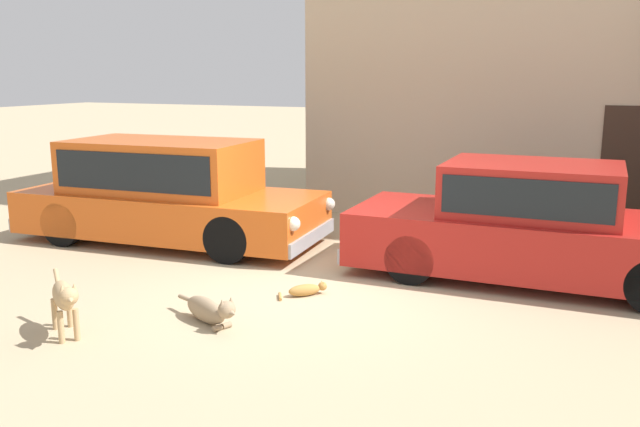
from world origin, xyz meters
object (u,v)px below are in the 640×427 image
Objects in this scene: parked_sedan_nearest at (166,189)px; stray_cat at (306,290)px; parked_sedan_second at (533,223)px; stray_dog_spotted at (64,298)px; stray_dog_tan at (210,310)px.

parked_sedan_nearest reaches higher than stray_cat.
parked_sedan_nearest is 5.47m from parked_sedan_second.
stray_cat is (3.10, -1.56, -0.75)m from parked_sedan_nearest.
parked_sedan_nearest is at bearing 148.99° from stray_dog_spotted.
parked_sedan_nearest is 9.59× the size of stray_cat.
stray_dog_spotted is 1.67× the size of stray_cat.
stray_dog_tan is 1.95× the size of stray_cat.
stray_cat is at bearing 89.18° from stray_dog_spotted.
parked_sedan_second reaches higher than stray_dog_tan.
parked_sedan_nearest is 3.83m from stray_dog_tan.
stray_dog_tan is at bearing -134.70° from parked_sedan_second.
parked_sedan_second is 4.21m from stray_dog_tan.
stray_dog_spotted is 2.71m from stray_cat.
parked_sedan_nearest is 4.91× the size of stray_dog_tan.
stray_dog_spotted is (-4.03, -3.86, -0.32)m from parked_sedan_second.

